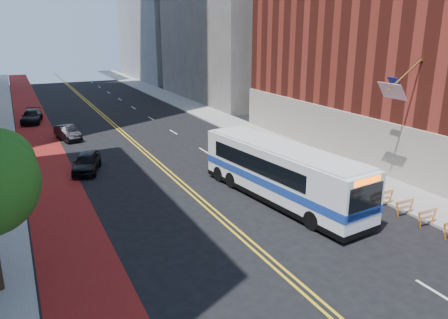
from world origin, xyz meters
name	(u,v)px	position (x,y,z in m)	size (l,w,h in m)	color
ground	(313,298)	(0.00, 0.00, 0.00)	(160.00, 160.00, 0.00)	black
sidewalk_right	(235,125)	(12.00, 30.00, 0.07)	(4.00, 140.00, 0.15)	gray
bus_lane_paint	(40,146)	(-8.10, 30.00, 0.00)	(3.60, 140.00, 0.01)	maroon
center_line_inner	(126,137)	(-0.18, 30.00, 0.00)	(0.14, 140.00, 0.01)	gold
center_line_outer	(130,137)	(0.18, 30.00, 0.00)	(0.14, 140.00, 0.01)	gold
lane_dashes	(151,118)	(4.80, 38.00, 0.01)	(0.14, 98.20, 0.01)	silver
construction_barriers	(416,210)	(9.60, 3.42, 0.68)	(1.42, 10.91, 1.00)	orange
transit_bus	(280,172)	(4.50, 9.48, 1.85)	(4.41, 13.16, 3.55)	white
car_a	(87,162)	(-5.45, 20.56, 0.73)	(1.73, 4.31, 1.47)	black
car_b	(68,133)	(-5.46, 31.48, 0.69)	(1.45, 4.16, 1.37)	black
car_c	(32,117)	(-8.12, 41.51, 0.72)	(2.01, 4.94, 1.43)	black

